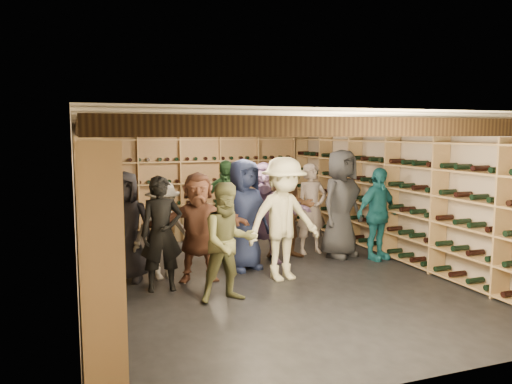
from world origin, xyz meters
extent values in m
plane|color=black|center=(0.00, 0.00, 0.00)|extent=(8.00, 8.00, 0.00)
cube|color=tan|center=(0.00, 4.00, 1.20)|extent=(5.50, 0.02, 2.40)
cube|color=tan|center=(0.00, -4.00, 1.20)|extent=(5.50, 0.02, 2.40)
cube|color=tan|center=(-2.75, 0.00, 1.20)|extent=(0.02, 8.00, 2.40)
cube|color=tan|center=(2.75, 0.00, 1.20)|extent=(0.02, 8.00, 2.40)
cube|color=#BEB6A2|center=(0.00, 0.00, 2.40)|extent=(5.50, 8.00, 0.01)
cube|color=black|center=(0.00, -3.50, 2.26)|extent=(5.40, 0.12, 0.18)
cube|color=black|center=(0.00, -2.62, 2.26)|extent=(5.40, 0.12, 0.18)
cube|color=black|center=(0.00, -1.75, 2.26)|extent=(5.40, 0.12, 0.18)
cube|color=black|center=(0.00, -0.88, 2.26)|extent=(5.40, 0.12, 0.18)
cube|color=black|center=(0.00, 0.00, 2.26)|extent=(5.40, 0.12, 0.18)
cube|color=black|center=(0.00, 0.88, 2.26)|extent=(5.40, 0.12, 0.18)
cube|color=black|center=(0.00, 1.75, 2.26)|extent=(5.40, 0.12, 0.18)
cube|color=black|center=(0.00, 2.62, 2.26)|extent=(5.40, 0.12, 0.18)
cube|color=black|center=(0.00, 3.50, 2.26)|extent=(5.40, 0.12, 0.18)
cube|color=#A47D4F|center=(-2.57, 0.00, 1.07)|extent=(0.32, 7.50, 2.15)
cube|color=#A47D4F|center=(2.57, 0.00, 1.07)|extent=(0.32, 7.50, 2.15)
cube|color=#A47D4F|center=(0.00, 3.83, 1.07)|extent=(4.70, 0.30, 2.15)
cube|color=tan|center=(-0.65, 2.64, 0.09)|extent=(0.54, 0.39, 0.17)
cube|color=tan|center=(-0.65, 2.64, 0.26)|extent=(0.54, 0.39, 0.17)
cube|color=tan|center=(-0.65, 2.64, 0.43)|extent=(0.54, 0.39, 0.17)
cube|color=tan|center=(-0.45, 2.50, 0.09)|extent=(0.52, 0.36, 0.17)
cube|color=tan|center=(-0.45, 2.50, 0.26)|extent=(0.52, 0.36, 0.17)
cube|color=tan|center=(-0.45, 2.50, 0.43)|extent=(0.52, 0.36, 0.17)
cube|color=tan|center=(1.36, 2.55, 0.09)|extent=(0.55, 0.42, 0.17)
imported|color=black|center=(-2.06, 0.02, 0.82)|extent=(0.93, 0.75, 1.65)
imported|color=black|center=(-1.63, -0.62, 0.81)|extent=(0.61, 0.41, 1.62)
imported|color=brown|center=(-0.89, -1.37, 0.79)|extent=(0.80, 0.64, 1.57)
imported|color=beige|center=(0.17, -0.72, 0.92)|extent=(1.28, 0.85, 1.85)
imported|color=#1C6B79|center=(2.18, -0.17, 0.81)|extent=(1.01, 0.63, 1.61)
imported|color=brown|center=(-1.03, -0.31, 0.81)|extent=(1.58, 0.79, 1.63)
imported|color=#1B2347|center=(-0.20, 0.02, 0.90)|extent=(1.00, 0.78, 1.79)
imported|color=gray|center=(1.31, 0.62, 0.83)|extent=(0.61, 0.41, 1.65)
imported|color=#432A19|center=(0.79, 0.43, 0.89)|extent=(0.95, 0.79, 1.78)
imported|color=#9F9B93|center=(-1.51, -0.04, 0.74)|extent=(1.05, 0.73, 1.48)
imported|color=#264F28|center=(-0.14, 1.30, 0.86)|extent=(1.08, 0.73, 1.71)
imported|color=#856496|center=(0.26, 0.32, 0.86)|extent=(1.67, 1.00, 1.72)
imported|color=#2D2E31|center=(1.69, 0.23, 0.96)|extent=(1.10, 0.94, 1.91)
camera|label=1|loc=(-2.74, -7.48, 2.20)|focal=35.00mm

